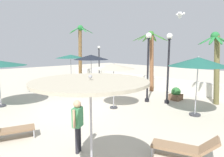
{
  "coord_description": "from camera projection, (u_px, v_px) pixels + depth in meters",
  "views": [
    {
      "loc": [
        9.22,
        -5.77,
        3.28
      ],
      "look_at": [
        0.0,
        2.85,
        1.4
      ],
      "focal_mm": 30.54,
      "sensor_mm": 36.0,
      "label": 1
    }
  ],
  "objects": [
    {
      "name": "ground_plane",
      "position": [
        76.0,
        107.0,
        11.04
      ],
      "size": [
        56.0,
        56.0,
        0.0
      ],
      "primitive_type": "plane",
      "color": "beige"
    },
    {
      "name": "boundary_wall",
      "position": [
        157.0,
        83.0,
        16.47
      ],
      "size": [
        25.2,
        0.3,
        1.0
      ],
      "primitive_type": "cube",
      "color": "silver",
      "rests_on": "ground_plane"
    },
    {
      "name": "patio_umbrella_0",
      "position": [
        91.0,
        91.0,
        3.88
      ],
      "size": [
        2.38,
        2.38,
        2.79
      ],
      "color": "#333338",
      "rests_on": "ground_plane"
    },
    {
      "name": "patio_umbrella_1",
      "position": [
        91.0,
        57.0,
        14.58
      ],
      "size": [
        2.68,
        2.68,
        2.99
      ],
      "color": "#333338",
      "rests_on": "ground_plane"
    },
    {
      "name": "patio_umbrella_2",
      "position": [
        114.0,
        67.0,
        10.54
      ],
      "size": [
        2.33,
        2.33,
        2.59
      ],
      "color": "#333338",
      "rests_on": "ground_plane"
    },
    {
      "name": "patio_umbrella_3",
      "position": [
        71.0,
        57.0,
        17.84
      ],
      "size": [
        2.78,
        2.78,
        2.93
      ],
      "color": "#333338",
      "rests_on": "ground_plane"
    },
    {
      "name": "patio_umbrella_5",
      "position": [
        198.0,
        62.0,
        9.28
      ],
      "size": [
        2.82,
        2.82,
        2.99
      ],
      "color": "#333338",
      "rests_on": "ground_plane"
    },
    {
      "name": "palm_tree_0",
      "position": [
        216.0,
        59.0,
        11.44
      ],
      "size": [
        1.93,
        1.93,
        4.38
      ],
      "color": "brown",
      "rests_on": "ground_plane"
    },
    {
      "name": "palm_tree_1",
      "position": [
        151.0,
        53.0,
        15.12
      ],
      "size": [
        2.86,
        2.96,
        4.78
      ],
      "color": "brown",
      "rests_on": "ground_plane"
    },
    {
      "name": "palm_tree_3",
      "position": [
        80.0,
        47.0,
        20.59
      ],
      "size": [
        2.74,
        2.77,
        5.92
      ],
      "color": "brown",
      "rests_on": "ground_plane"
    },
    {
      "name": "lamp_post_0",
      "position": [
        99.0,
        61.0,
        20.74
      ],
      "size": [
        0.31,
        0.31,
        3.74
      ],
      "color": "black",
      "rests_on": "ground_plane"
    },
    {
      "name": "lamp_post_2",
      "position": [
        148.0,
        60.0,
        11.88
      ],
      "size": [
        0.36,
        0.36,
        4.35
      ],
      "color": "black",
      "rests_on": "ground_plane"
    },
    {
      "name": "lamp_post_3",
      "position": [
        168.0,
        62.0,
        11.52
      ],
      "size": [
        0.36,
        0.36,
        4.28
      ],
      "color": "black",
      "rests_on": "ground_plane"
    },
    {
      "name": "lounge_chair_0",
      "position": [
        40.0,
        86.0,
        15.24
      ],
      "size": [
        1.81,
        1.54,
        0.82
      ],
      "color": "#B7B7BC",
      "rests_on": "ground_plane"
    },
    {
      "name": "lounge_chair_1",
      "position": [
        7.0,
        129.0,
        6.98
      ],
      "size": [
        1.1,
        1.93,
        0.82
      ],
      "color": "#B7B7BC",
      "rests_on": "ground_plane"
    },
    {
      "name": "lounge_chair_2",
      "position": [
        184.0,
        148.0,
        5.7
      ],
      "size": [
        1.95,
        1.24,
        0.84
      ],
      "color": "#B7B7BC",
      "rests_on": "ground_plane"
    },
    {
      "name": "guest_0",
      "position": [
        78.0,
        121.0,
        6.04
      ],
      "size": [
        0.39,
        0.49,
        1.73
      ],
      "color": "#26262D",
      "rests_on": "ground_plane"
    },
    {
      "name": "seagull_1",
      "position": [
        180.0,
        14.0,
        8.2
      ],
      "size": [
        0.68,
        1.16,
        0.19
      ],
      "color": "white"
    },
    {
      "name": "planter",
      "position": [
        176.0,
        94.0,
        12.64
      ],
      "size": [
        0.7,
        0.7,
        0.85
      ],
      "color": "brown",
      "rests_on": "ground_plane"
    }
  ]
}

